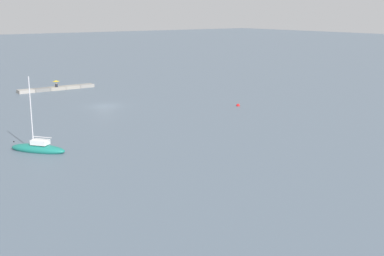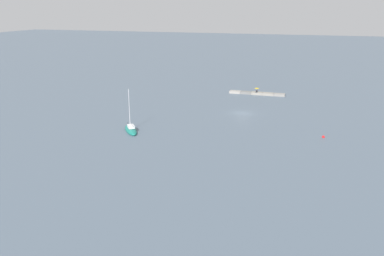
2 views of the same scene
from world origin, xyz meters
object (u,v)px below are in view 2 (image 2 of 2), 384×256
Objects in this scene: sailboat_teal_mid at (131,130)px; person_seated_dark_left at (257,91)px; umbrella_open_yellow at (257,88)px; mooring_buoy_mid at (323,137)px.

person_seated_dark_left is at bearing 29.10° from sailboat_teal_mid.
umbrella_open_yellow is 2.37× the size of mooring_buoy_mid.
umbrella_open_yellow reaches higher than person_seated_dark_left.
sailboat_teal_mid reaches higher than person_seated_dark_left.
mooring_buoy_mid is (-16.67, 31.64, -0.75)m from person_seated_dark_left.
sailboat_teal_mid is at bearing 11.70° from mooring_buoy_mid.
sailboat_teal_mid is 34.38m from mooring_buoy_mid.
sailboat_teal_mid is (17.00, 38.62, -0.54)m from person_seated_dark_left.
umbrella_open_yellow is 35.94m from mooring_buoy_mid.
umbrella_open_yellow is 0.16× the size of sailboat_teal_mid.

